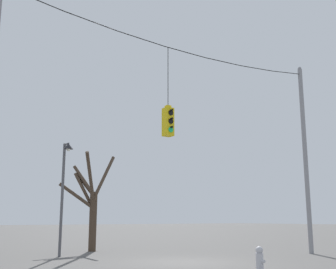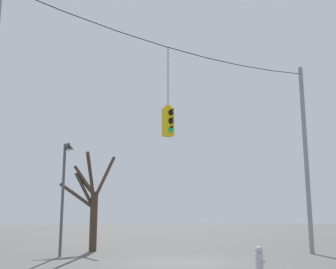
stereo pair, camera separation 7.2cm
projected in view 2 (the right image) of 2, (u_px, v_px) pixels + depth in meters
The scene contains 7 objects.
ground_plane at pixel (183, 262), 15.28m from camera, with size 200.00×200.00×0.00m, color #565451.
utility_pole_right at pixel (306, 156), 19.87m from camera, with size 0.21×0.21×8.92m.
span_wire at pixel (185, 48), 16.69m from camera, with size 14.15×0.03×0.54m.
traffic_light_near_left_pole at pixel (168, 121), 15.60m from camera, with size 0.34×0.46×3.48m.
street_lamp at pixel (65, 177), 17.98m from camera, with size 0.41×0.71×4.78m.
bare_tree at pixel (91, 203), 20.86m from camera, with size 3.15×2.48×4.83m.
fire_hydrant at pixel (259, 259), 12.34m from camera, with size 0.22×0.30×0.75m.
Camera 2 is at (-9.45, -12.80, 1.55)m, focal length 45.00 mm.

